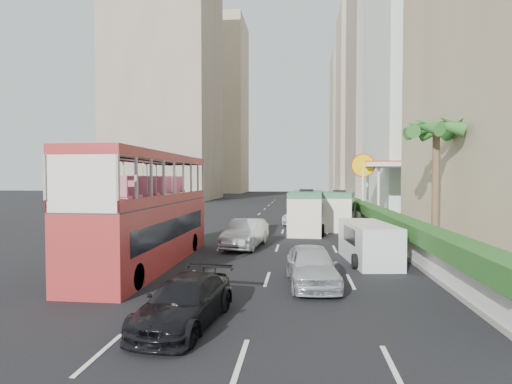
# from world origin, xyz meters

# --- Properties ---
(ground_plane) EXTENTS (200.00, 200.00, 0.00)m
(ground_plane) POSITION_xyz_m (0.00, 0.00, 0.00)
(ground_plane) COLOR black
(ground_plane) RESTS_ON ground
(double_decker_bus) EXTENTS (2.50, 11.00, 5.06)m
(double_decker_bus) POSITION_xyz_m (-6.00, 0.00, 2.53)
(double_decker_bus) COLOR #A52A29
(double_decker_bus) RESTS_ON ground
(car_silver_lane_a) EXTENTS (2.30, 5.00, 1.59)m
(car_silver_lane_a) POSITION_xyz_m (-2.21, 5.04, 0.00)
(car_silver_lane_a) COLOR silver
(car_silver_lane_a) RESTS_ON ground
(car_silver_lane_b) EXTENTS (2.15, 4.46, 1.47)m
(car_silver_lane_b) POSITION_xyz_m (1.31, -2.66, 0.00)
(car_silver_lane_b) COLOR silver
(car_silver_lane_b) RESTS_ON ground
(car_black) EXTENTS (2.25, 4.48, 1.25)m
(car_black) POSITION_xyz_m (-2.21, -7.03, 0.00)
(car_black) COLOR black
(car_black) RESTS_ON ground
(van_asset) EXTENTS (3.12, 5.24, 1.37)m
(van_asset) POSITION_xyz_m (0.82, 16.68, 0.00)
(van_asset) COLOR silver
(van_asset) RESTS_ON ground
(minibus_near) EXTENTS (2.67, 6.85, 2.98)m
(minibus_near) POSITION_xyz_m (1.34, 12.05, 1.49)
(minibus_near) COLOR silver
(minibus_near) RESTS_ON ground
(minibus_far) EXTENTS (3.19, 6.71, 2.86)m
(minibus_far) POSITION_xyz_m (3.98, 14.65, 1.43)
(minibus_far) COLOR silver
(minibus_far) RESTS_ON ground
(panel_van_near) EXTENTS (2.36, 4.78, 1.84)m
(panel_van_near) POSITION_xyz_m (4.08, 1.70, 0.92)
(panel_van_near) COLOR silver
(panel_van_near) RESTS_ON ground
(panel_van_far) EXTENTS (2.25, 5.11, 2.01)m
(panel_van_far) POSITION_xyz_m (4.31, 22.08, 1.00)
(panel_van_far) COLOR silver
(panel_van_far) RESTS_ON ground
(sidewalk) EXTENTS (6.00, 120.00, 0.18)m
(sidewalk) POSITION_xyz_m (9.00, 25.00, 0.09)
(sidewalk) COLOR #99968C
(sidewalk) RESTS_ON ground
(kerb_wall) EXTENTS (0.30, 44.00, 1.00)m
(kerb_wall) POSITION_xyz_m (6.20, 14.00, 0.68)
(kerb_wall) COLOR silver
(kerb_wall) RESTS_ON sidewalk
(hedge) EXTENTS (1.10, 44.00, 0.70)m
(hedge) POSITION_xyz_m (6.20, 14.00, 1.53)
(hedge) COLOR #2D6626
(hedge) RESTS_ON kerb_wall
(palm_tree) EXTENTS (0.36, 0.36, 6.40)m
(palm_tree) POSITION_xyz_m (7.80, 4.00, 3.38)
(palm_tree) COLOR brown
(palm_tree) RESTS_ON sidewalk
(shell_station) EXTENTS (6.50, 8.00, 5.50)m
(shell_station) POSITION_xyz_m (10.00, 23.00, 2.75)
(shell_station) COLOR silver
(shell_station) RESTS_ON ground
(tower_mid) EXTENTS (16.00, 16.00, 50.00)m
(tower_mid) POSITION_xyz_m (18.00, 58.00, 25.00)
(tower_mid) COLOR #A2937F
(tower_mid) RESTS_ON ground
(tower_far_a) EXTENTS (14.00, 14.00, 44.00)m
(tower_far_a) POSITION_xyz_m (17.00, 82.00, 22.00)
(tower_far_a) COLOR tan
(tower_far_a) RESTS_ON ground
(tower_far_b) EXTENTS (14.00, 14.00, 40.00)m
(tower_far_b) POSITION_xyz_m (17.00, 104.00, 20.00)
(tower_far_b) COLOR #A2937F
(tower_far_b) RESTS_ON ground
(tower_left_a) EXTENTS (18.00, 18.00, 52.00)m
(tower_left_a) POSITION_xyz_m (-24.00, 55.00, 26.00)
(tower_left_a) COLOR #A2937F
(tower_left_a) RESTS_ON ground
(tower_left_b) EXTENTS (16.00, 16.00, 46.00)m
(tower_left_b) POSITION_xyz_m (-22.00, 90.00, 23.00)
(tower_left_b) COLOR tan
(tower_left_b) RESTS_ON ground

